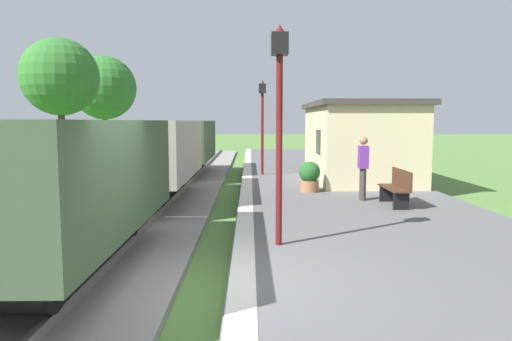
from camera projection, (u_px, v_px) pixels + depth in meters
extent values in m
plane|color=#517A38|center=(213.00, 299.00, 6.37)|extent=(160.00, 160.00, 0.00)
cube|color=#565659|center=(451.00, 289.00, 6.40)|extent=(6.00, 60.00, 0.25)
cube|color=silver|center=(242.00, 280.00, 6.35)|extent=(0.36, 60.00, 0.01)
cube|color=gray|center=(32.00, 295.00, 6.33)|extent=(3.80, 60.00, 0.12)
cube|color=slate|center=(86.00, 286.00, 6.33)|extent=(0.07, 60.00, 0.14)
cube|color=#384C33|center=(50.00, 176.00, 6.91)|extent=(2.50, 5.60, 1.60)
cube|color=black|center=(52.00, 220.00, 6.98)|extent=(2.10, 5.15, 0.50)
cylinder|color=black|center=(93.00, 213.00, 8.79)|extent=(1.56, 0.84, 0.84)
cylinder|color=black|center=(110.00, 190.00, 9.91)|extent=(0.20, 0.30, 0.20)
cube|color=gray|center=(147.00, 149.00, 13.48)|extent=(2.50, 5.60, 1.60)
cube|color=black|center=(148.00, 172.00, 13.54)|extent=(2.10, 5.15, 0.50)
cylinder|color=black|center=(160.00, 174.00, 15.35)|extent=(1.56, 0.84, 0.84)
cylinder|color=black|center=(133.00, 190.00, 11.79)|extent=(1.56, 0.84, 0.84)
cylinder|color=black|center=(166.00, 163.00, 16.48)|extent=(0.20, 0.30, 0.20)
cylinder|color=black|center=(120.00, 186.00, 10.61)|extent=(0.20, 0.30, 0.20)
cube|color=#384C33|center=(181.00, 140.00, 20.04)|extent=(2.50, 5.60, 1.60)
cube|color=black|center=(181.00, 155.00, 20.11)|extent=(2.10, 5.15, 0.50)
cylinder|color=black|center=(187.00, 158.00, 21.92)|extent=(1.56, 0.84, 0.84)
cylinder|color=black|center=(174.00, 165.00, 18.35)|extent=(1.56, 0.84, 0.84)
cylinder|color=black|center=(190.00, 151.00, 23.04)|extent=(0.20, 0.30, 0.20)
cylinder|color=black|center=(169.00, 161.00, 17.17)|extent=(0.20, 0.30, 0.20)
cube|color=beige|center=(359.00, 144.00, 17.03)|extent=(3.20, 5.50, 2.60)
cube|color=#3D3833|center=(360.00, 105.00, 16.88)|extent=(3.50, 5.80, 0.18)
cube|color=black|center=(318.00, 142.00, 15.90)|extent=(0.03, 0.90, 0.80)
cube|color=#422819|center=(394.00, 188.00, 11.96)|extent=(0.42, 1.50, 0.04)
cube|color=#422819|center=(402.00, 178.00, 11.94)|extent=(0.04, 1.50, 0.45)
cube|color=black|center=(401.00, 201.00, 11.39)|extent=(0.38, 0.06, 0.42)
cube|color=black|center=(387.00, 194.00, 12.58)|extent=(0.38, 0.06, 0.42)
cylinder|color=#38332D|center=(363.00, 185.00, 12.71)|extent=(0.15, 0.15, 0.86)
cylinder|color=#38332D|center=(362.00, 184.00, 12.87)|extent=(0.15, 0.15, 0.86)
cube|color=#662D8C|center=(363.00, 157.00, 12.72)|extent=(0.26, 0.39, 0.60)
sphere|color=#936B51|center=(364.00, 141.00, 12.67)|extent=(0.22, 0.22, 0.22)
cylinder|color=#9E6642|center=(309.00, 186.00, 14.32)|extent=(0.56, 0.56, 0.34)
sphere|color=#235B23|center=(310.00, 172.00, 14.28)|extent=(0.64, 0.64, 0.64)
cylinder|color=#591414|center=(279.00, 152.00, 8.04)|extent=(0.11, 0.11, 3.20)
cube|color=black|center=(280.00, 44.00, 7.85)|extent=(0.28, 0.28, 0.36)
sphere|color=#F2E5BF|center=(280.00, 44.00, 7.85)|extent=(0.20, 0.20, 0.20)
cone|color=#591414|center=(280.00, 29.00, 7.83)|extent=(0.20, 0.20, 0.16)
cylinder|color=#591414|center=(262.00, 134.00, 18.76)|extent=(0.11, 0.11, 3.20)
cube|color=black|center=(262.00, 89.00, 18.58)|extent=(0.28, 0.28, 0.36)
sphere|color=#F2E5BF|center=(262.00, 89.00, 18.58)|extent=(0.20, 0.20, 0.20)
cone|color=#591414|center=(262.00, 82.00, 18.55)|extent=(0.20, 0.20, 0.16)
cylinder|color=#4C3823|center=(62.00, 141.00, 20.58)|extent=(0.28, 0.28, 3.01)
sphere|color=#2D6B28|center=(60.00, 77.00, 20.30)|extent=(3.29, 3.29, 3.29)
cylinder|color=#4C3823|center=(106.00, 136.00, 28.94)|extent=(0.28, 0.28, 2.93)
sphere|color=#2D6B28|center=(104.00, 88.00, 28.64)|extent=(3.81, 3.81, 3.81)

